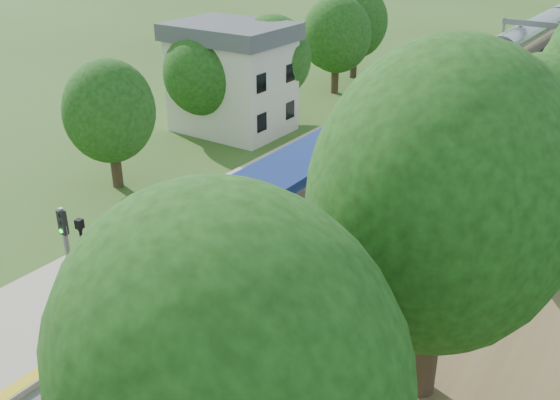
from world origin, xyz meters
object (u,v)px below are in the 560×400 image
Objects in this scene: station_building at (232,77)px; lamppost_far at (87,271)px; signal_gantry at (547,38)px; signal_farside at (472,157)px; signal_platform at (69,259)px.

lamppost_far is (10.25, -22.42, -1.83)m from station_building.
signal_gantry is at bearing 82.53° from lamppost_far.
signal_gantry is 1.27× the size of signal_farside.
lamppost_far is at bearing 123.17° from signal_platform.
signal_farside is (20.20, -6.24, 0.08)m from station_building.
signal_platform is at bearing -117.51° from signal_farside.
signal_platform is at bearing -96.29° from signal_gantry.
station_building is 2.04× the size of lamppost_far.
signal_farside reaches higher than signal_gantry.
signal_gantry is 1.54× the size of signal_platform.
signal_farside is (9.95, 16.18, 1.91)m from lamppost_far.
signal_gantry reaches higher than lamppost_far.
signal_platform is (11.10, -23.72, -0.36)m from station_building.
lamppost_far is 0.64× the size of signal_farside.
station_building reaches higher than signal_platform.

